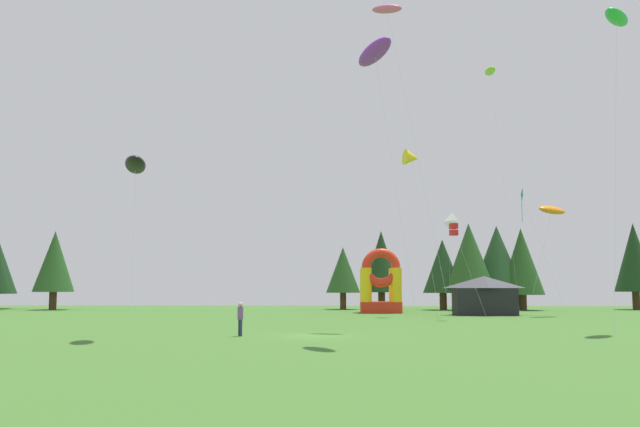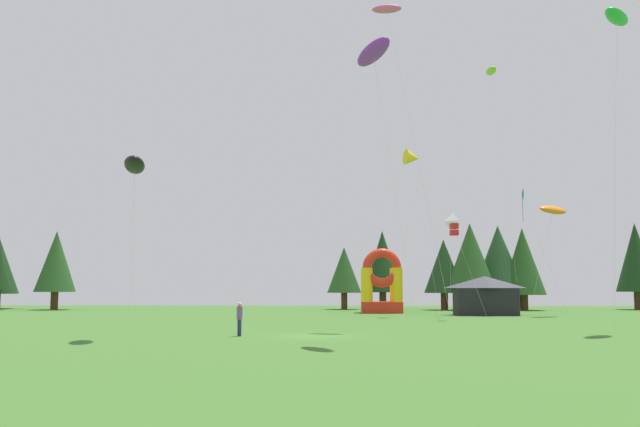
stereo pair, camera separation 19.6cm
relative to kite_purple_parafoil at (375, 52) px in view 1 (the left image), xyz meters
name	(u,v)px [view 1 (the left image)]	position (x,y,z in m)	size (l,w,h in m)	color
ground_plane	(312,336)	(-3.22, 4.52, -13.91)	(120.00, 120.00, 0.00)	#3D6B28
kite_purple_parafoil	(375,52)	(0.00, 0.00, 0.00)	(2.77, 4.87, 14.52)	purple
kite_red_box	(454,229)	(7.24, 22.99, -6.73)	(2.93, 0.71, 7.68)	red
kite_yellow_delta	(412,158)	(4.62, 29.85, 0.41)	(2.51, 6.31, 15.12)	yellow
kite_green_parafoil	(616,17)	(15.27, 9.02, 5.17)	(3.71, 5.14, 19.51)	green
kite_black_parafoil	(135,165)	(-12.19, 1.96, -5.10)	(2.01, 3.24, 9.34)	black
kite_orange_parafoil	(552,210)	(17.36, 30.58, -4.36)	(4.87, 3.79, 10.14)	orange
kite_pink_parafoil	(387,10)	(1.34, 11.07, 6.72)	(4.82, 1.92, 21.06)	#EA599E
kite_white_diamond	(450,222)	(7.73, 28.29, -5.62)	(1.15, 2.76, 8.90)	white
kite_teal_diamond	(521,196)	(14.36, 29.56, -3.23)	(4.58, 2.18, 11.25)	#0C7F7A
kite_lime_parafoil	(490,71)	(13.99, 39.34, 11.46)	(1.18, 9.07, 25.82)	#8CD826
person_midfield	(240,316)	(-7.03, 4.26, -12.85)	(0.43, 0.43, 1.79)	navy
inflatable_yellow_castle	(381,289)	(2.09, 37.77, -11.48)	(4.10, 3.95, 6.44)	red
festival_tent	(484,296)	(11.38, 32.28, -12.11)	(5.48, 3.44, 3.60)	black
tree_row_2	(54,262)	(-34.89, 45.66, -8.42)	(4.60, 4.60, 9.03)	#4C331E
tree_row_3	(343,270)	(-1.75, 48.31, -9.36)	(3.98, 3.98, 7.24)	#4C331E
tree_row_4	(381,262)	(2.80, 49.76, -8.33)	(4.52, 4.52, 9.26)	#4C331E
tree_row_5	(443,266)	(9.62, 46.80, -8.98)	(4.54, 4.54, 8.01)	#4C331E
tree_row_6	(469,256)	(12.45, 45.67, -7.86)	(5.41, 5.41, 9.76)	#4C331E
tree_row_7	(497,258)	(15.88, 47.14, -7.97)	(5.61, 5.61, 9.60)	#4C331E
tree_row_8	(521,262)	(18.34, 45.96, -8.48)	(4.92, 4.92, 9.20)	#4C331E
tree_row_9	(634,258)	(31.98, 48.75, -7.92)	(4.61, 4.61, 10.00)	#4C331E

